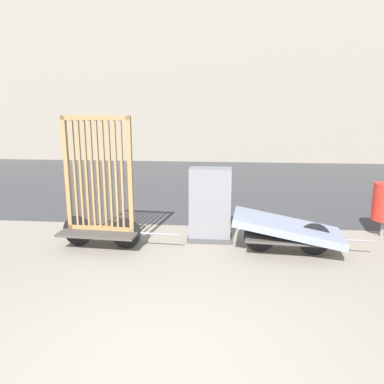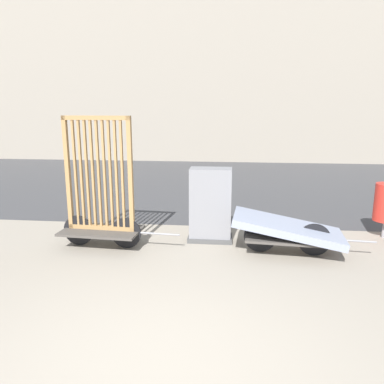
# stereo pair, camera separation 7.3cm
# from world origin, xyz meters

# --- Properties ---
(ground_plane) EXTENTS (60.00, 60.00, 0.00)m
(ground_plane) POSITION_xyz_m (0.00, 0.00, 0.00)
(ground_plane) COLOR gray
(road_strip) EXTENTS (56.00, 9.51, 0.01)m
(road_strip) POSITION_xyz_m (0.00, 9.04, 0.00)
(road_strip) COLOR #424244
(road_strip) RESTS_ON ground_plane
(building_facade) EXTENTS (48.00, 4.00, 9.36)m
(building_facade) POSITION_xyz_m (0.00, 15.80, 4.68)
(building_facade) COLOR #9E9384
(building_facade) RESTS_ON ground_plane
(bike_cart_with_bedframe) EXTENTS (2.05, 0.84, 2.21)m
(bike_cart_with_bedframe) POSITION_xyz_m (-1.55, 2.97, 0.77)
(bike_cart_with_bedframe) COLOR #4C4742
(bike_cart_with_bedframe) RESTS_ON ground_plane
(bike_cart_with_mattress) EXTENTS (2.27, 1.01, 0.65)m
(bike_cart_with_mattress) POSITION_xyz_m (1.56, 2.97, 0.40)
(bike_cart_with_mattress) COLOR #4C4742
(bike_cart_with_mattress) RESTS_ON ground_plane
(utility_cabinet) EXTENTS (0.79, 0.45, 1.31)m
(utility_cabinet) POSITION_xyz_m (0.28, 3.47, 0.61)
(utility_cabinet) COLOR #4C4C4C
(utility_cabinet) RESTS_ON ground_plane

